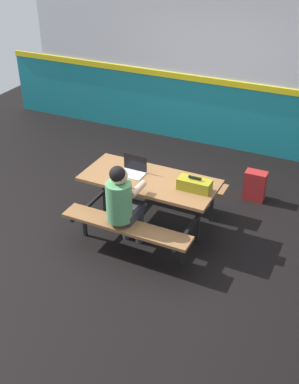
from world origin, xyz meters
TOP-DOWN VIEW (x-y plane):
  - ground_plane at (0.00, 0.00)m, footprint 10.00×10.00m
  - accent_backdrop at (0.00, 2.79)m, footprint 8.00×0.14m
  - picnic_table_main at (0.16, 0.00)m, footprint 1.70×1.57m
  - student_nearer at (0.07, -0.56)m, footprint 0.36×0.53m
  - laptop_silver at (-0.09, 0.04)m, footprint 0.32×0.22m
  - toolbox_grey at (0.75, -0.01)m, footprint 0.40×0.18m
  - backpack_dark at (1.21, 1.29)m, footprint 0.30×0.22m

SIDE VIEW (x-z plane):
  - ground_plane at x=0.00m, z-range -0.02..0.00m
  - backpack_dark at x=1.21m, z-range 0.00..0.44m
  - picnic_table_main at x=0.16m, z-range 0.20..0.94m
  - student_nearer at x=0.07m, z-range 0.10..1.31m
  - laptop_silver at x=-0.09m, z-range 0.67..0.90m
  - toolbox_grey at x=0.75m, z-range 0.72..0.90m
  - accent_backdrop at x=0.00m, z-range -0.05..2.55m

